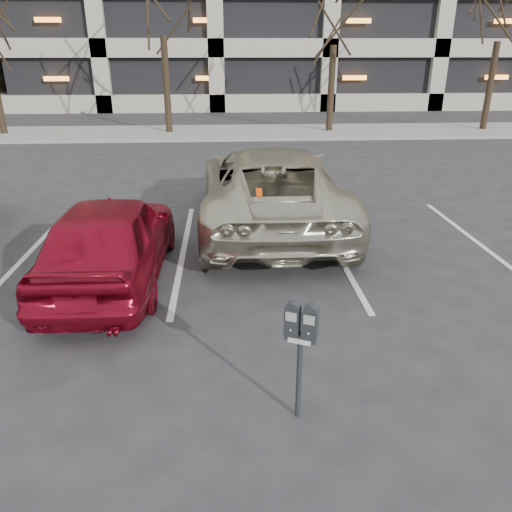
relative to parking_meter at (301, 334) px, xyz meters
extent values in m
plane|color=#28282B|center=(-0.08, 2.25, -0.96)|extent=(140.00, 140.00, 0.00)
cube|color=gray|center=(-0.08, 18.25, -0.90)|extent=(80.00, 4.00, 0.12)
cube|color=silver|center=(-4.28, 4.55, -0.95)|extent=(0.10, 5.20, 0.00)
cube|color=silver|center=(-1.48, 4.55, -0.95)|extent=(0.10, 5.20, 0.00)
cube|color=silver|center=(1.32, 4.55, -0.95)|extent=(0.10, 5.20, 0.00)
cube|color=silver|center=(4.12, 4.55, -0.95)|extent=(0.10, 5.20, 0.00)
cylinder|color=black|center=(-3.08, 18.25, 1.01)|extent=(0.28, 0.28, 3.94)
cylinder|color=black|center=(3.92, 18.25, 0.84)|extent=(0.28, 0.28, 3.60)
cylinder|color=black|center=(10.92, 18.25, 0.91)|extent=(0.28, 0.28, 3.75)
cylinder|color=black|center=(0.00, 0.00, -0.51)|extent=(0.06, 0.06, 0.90)
cube|color=black|center=(0.00, 0.00, -0.04)|extent=(0.32, 0.21, 0.06)
cube|color=silver|center=(-0.02, -0.05, -0.06)|extent=(0.20, 0.09, 0.05)
cube|color=gray|center=(-0.10, -0.02, 0.19)|extent=(0.10, 0.05, 0.09)
cube|color=gray|center=(0.05, -0.09, 0.19)|extent=(0.10, 0.05, 0.09)
imported|color=beige|center=(0.23, 5.85, -0.13)|extent=(2.75, 5.96, 1.65)
cube|color=#E63D04|center=(-0.12, 4.81, 0.70)|extent=(0.10, 0.20, 0.01)
imported|color=maroon|center=(-2.49, 3.38, -0.26)|extent=(1.71, 4.15, 1.41)
camera|label=1|loc=(-0.67, -4.01, 2.47)|focal=35.00mm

